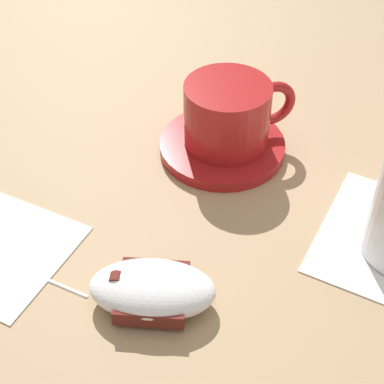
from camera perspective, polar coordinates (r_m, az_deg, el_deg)
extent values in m
plane|color=#9E7F5B|center=(0.54, 8.85, -1.82)|extent=(3.00, 3.00, 0.00)
cylinder|color=maroon|center=(0.60, 2.93, 4.46)|extent=(0.13, 0.13, 0.01)
cylinder|color=maroon|center=(0.58, 3.40, 7.53)|extent=(0.08, 0.08, 0.06)
torus|color=maroon|center=(0.59, 7.79, 8.50)|extent=(0.04, 0.04, 0.05)
ellipsoid|color=silver|center=(0.46, -3.87, -9.38)|extent=(0.10, 0.11, 0.03)
cylinder|color=#591E19|center=(0.45, -7.32, -8.44)|extent=(0.01, 0.01, 0.01)
cube|color=#591E19|center=(0.45, -4.28, -12.29)|extent=(0.03, 0.05, 0.01)
cube|color=#591E19|center=(0.48, -3.44, -7.23)|extent=(0.03, 0.05, 0.01)
cylinder|color=white|center=(0.49, -12.23, -8.96)|extent=(0.01, 0.04, 0.00)
cylinder|color=white|center=(0.51, -16.11, -7.30)|extent=(0.01, 0.04, 0.00)
sphere|color=white|center=(0.48, -10.20, -9.88)|extent=(0.00, 0.00, 0.00)
sphere|color=white|center=(0.50, -14.17, -8.07)|extent=(0.00, 0.00, 0.00)
sphere|color=white|center=(0.52, -17.98, -6.55)|extent=(0.00, 0.00, 0.00)
cube|color=silver|center=(0.53, -18.14, -5.35)|extent=(0.13, 0.13, 0.00)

